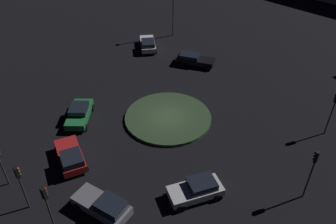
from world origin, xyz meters
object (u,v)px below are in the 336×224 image
object	(u,v)px
car_green	(79,113)
traffic_light_northeast	(47,202)
car_white	(148,44)
car_silver	(197,189)
car_grey	(104,206)
car_black	(194,59)
traffic_light_northwest_near	(313,166)
car_red	(71,157)
traffic_light_northeast_near	(20,180)
traffic_light_northwest	(334,106)

from	to	relation	value
car_green	traffic_light_northeast	distance (m)	12.39
traffic_light_northeast	car_white	bearing A→B (deg)	21.13
car_white	car_silver	bearing A→B (deg)	-176.34
car_grey	car_green	bearing A→B (deg)	-38.05
car_black	car_white	world-z (taller)	car_white
car_green	car_silver	bearing A→B (deg)	-130.64
traffic_light_northwest_near	car_white	bearing A→B (deg)	-19.24
car_red	traffic_light_northwest_near	world-z (taller)	traffic_light_northwest_near
car_silver	traffic_light_northeast_near	world-z (taller)	traffic_light_northeast_near
traffic_light_northeast_near	traffic_light_northwest_near	distance (m)	19.75
traffic_light_northeast	traffic_light_northwest	bearing A→B (deg)	-33.69
car_black	traffic_light_northeast_near	bearing A→B (deg)	-103.95
traffic_light_northeast_near	traffic_light_northwest	bearing A→B (deg)	-27.58
traffic_light_northeast_near	car_red	bearing A→B (deg)	18.48
traffic_light_northeast_near	traffic_light_northwest_near	world-z (taller)	traffic_light_northwest_near
car_black	car_grey	distance (m)	22.72
car_white	traffic_light_northeast	bearing A→B (deg)	162.48
car_black	traffic_light_northwest	distance (m)	17.03
car_green	traffic_light_northeast_near	xyz separation A→B (m)	(4.60, 9.19, 2.07)
car_grey	traffic_light_northwest_near	bearing A→B (deg)	-142.05
car_silver	car_grey	distance (m)	6.70
car_grey	traffic_light_northeast_near	world-z (taller)	traffic_light_northeast_near
car_black	traffic_light_northwest	size ratio (longest dim) A/B	1.08
traffic_light_northeast_near	car_black	bearing A→B (deg)	11.96
car_green	car_black	size ratio (longest dim) A/B	0.99
traffic_light_northeast	traffic_light_northwest_near	xyz separation A→B (m)	(-17.37, 2.62, 0.14)
car_red	car_black	bearing A→B (deg)	-58.04
car_silver	car_white	size ratio (longest dim) A/B	0.87
traffic_light_northwest	traffic_light_northeast_near	distance (m)	25.25
car_red	car_black	world-z (taller)	car_red
traffic_light_northwest_near	car_green	bearing A→B (deg)	16.53
car_black	traffic_light_northeast_near	distance (m)	24.65
car_red	traffic_light_northwest_near	bearing A→B (deg)	-125.48
traffic_light_northeast	traffic_light_northwest_near	size ratio (longest dim) A/B	0.95
car_silver	car_green	bearing A→B (deg)	-60.93
car_red	traffic_light_northeast	xyz separation A→B (m)	(1.61, 6.09, 2.27)
car_white	traffic_light_northwest	distance (m)	23.92
car_green	car_grey	bearing A→B (deg)	-159.17
car_black	traffic_light_northwest_near	distance (m)	21.19
car_grey	car_white	bearing A→B (deg)	-62.11
car_grey	traffic_light_northeast_near	distance (m)	5.80
car_silver	car_red	world-z (taller)	car_silver
car_grey	car_white	size ratio (longest dim) A/B	0.95
car_grey	traffic_light_northeast	bearing A→B (deg)	57.10
car_white	traffic_light_northeast	world-z (taller)	traffic_light_northeast
car_black	traffic_light_northeast_near	xyz separation A→B (m)	(18.80, 15.81, 2.11)
car_green	car_black	world-z (taller)	car_green
car_green	car_grey	xyz separation A→B (m)	(-0.37, 11.41, 0.08)
car_grey	traffic_light_northwest_near	xyz separation A→B (m)	(-14.06, 3.02, 2.34)
car_silver	car_red	xyz separation A→B (m)	(8.36, -6.28, -0.01)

